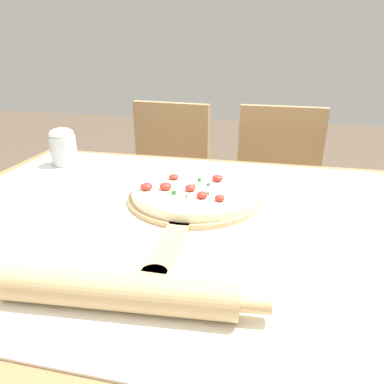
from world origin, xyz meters
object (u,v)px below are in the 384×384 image
pizza (194,189)px  flour_cup (63,146)px  chair_left (166,183)px  chair_right (275,192)px  pizza_peel (193,200)px  rolling_pin (117,292)px

pizza → flour_cup: 0.51m
chair_left → chair_right: size_ratio=1.00×
pizza_peel → rolling_pin: 0.39m
rolling_pin → chair_left: (-0.26, 1.12, -0.28)m
rolling_pin → pizza: bearing=85.7°
chair_left → chair_right: same height
pizza → chair_right: size_ratio=0.37×
pizza_peel → chair_right: 0.80m
pizza → flour_cup: (-0.48, 0.18, 0.04)m
rolling_pin → flour_cup: flour_cup is taller
pizza_peel → flour_cup: (-0.48, 0.21, 0.06)m
pizza → flour_cup: size_ratio=2.63×
chair_right → rolling_pin: bearing=-101.1°
chair_right → chair_left: bearing=-177.7°
pizza_peel → chair_left: (-0.29, 0.72, -0.26)m
chair_left → chair_right: (0.52, 0.00, 0.00)m
rolling_pin → chair_left: size_ratio=0.51×
pizza_peel → pizza: size_ratio=1.67×
pizza → rolling_pin: (-0.03, -0.42, 0.00)m
chair_left → pizza_peel: bearing=-61.5°
pizza_peel → rolling_pin: bearing=-94.6°
pizza → rolling_pin: bearing=-94.3°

